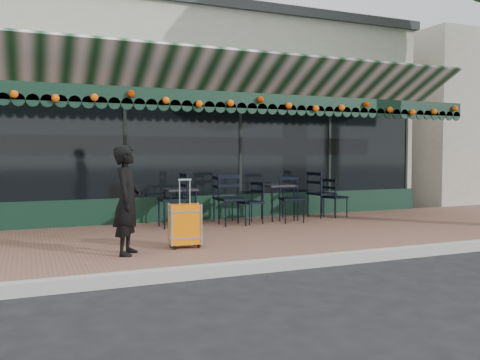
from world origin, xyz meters
name	(u,v)px	position (x,y,z in m)	size (l,w,h in m)	color
ground	(260,270)	(0.00, 0.00, 0.00)	(80.00, 80.00, 0.00)	black
sidewalk	(209,240)	(0.00, 2.00, 0.07)	(18.00, 4.00, 0.15)	brown
curb	(263,266)	(0.00, -0.08, 0.07)	(18.00, 0.16, 0.15)	#9E9E99
restaurant_building	(136,125)	(0.00, 7.84, 2.27)	(12.00, 9.60, 4.50)	gray
woman	(127,200)	(-1.52, 0.94, 0.88)	(0.54, 0.35, 1.47)	black
suitcase	(185,225)	(-0.67, 1.12, 0.48)	(0.45, 0.28, 0.99)	orange
cafe_table_a	(278,188)	(1.98, 3.36, 0.80)	(0.59, 0.59, 0.73)	black
cafe_table_b	(180,192)	(-0.11, 3.32, 0.78)	(0.57, 0.57, 0.70)	black
chair_a_left	(251,203)	(1.23, 3.05, 0.56)	(0.41, 0.41, 0.82)	black
chair_a_right	(322,194)	(3.05, 3.40, 0.64)	(0.49, 0.49, 0.99)	black
chair_a_front	(292,199)	(2.05, 2.91, 0.61)	(0.46, 0.46, 0.91)	black
chair_a_extra	(335,198)	(3.31, 3.28, 0.57)	(0.42, 0.42, 0.84)	black
chair_b_left	(173,200)	(-0.29, 3.17, 0.65)	(0.50, 0.50, 1.01)	black
chair_b_right	(226,199)	(0.86, 3.42, 0.62)	(0.47, 0.47, 0.93)	black
chair_b_front	(232,200)	(0.82, 2.99, 0.64)	(0.49, 0.49, 0.97)	black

